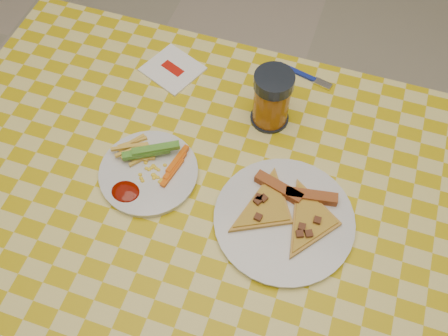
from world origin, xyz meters
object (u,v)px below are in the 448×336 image
(plate_left, at_px, (149,173))
(drink_glass, at_px, (272,99))
(plate_right, at_px, (284,220))
(table, at_px, (220,223))

(plate_left, relative_size, drink_glass, 1.45)
(plate_right, bearing_deg, plate_left, 176.99)
(plate_right, bearing_deg, drink_glass, 112.05)
(plate_left, bearing_deg, plate_right, -3.01)
(plate_left, relative_size, plate_right, 0.74)
(table, height_order, plate_left, plate_left)
(drink_glass, bearing_deg, table, -97.93)
(table, bearing_deg, plate_right, 4.35)
(plate_left, distance_m, drink_glass, 0.30)
(table, distance_m, drink_glass, 0.28)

